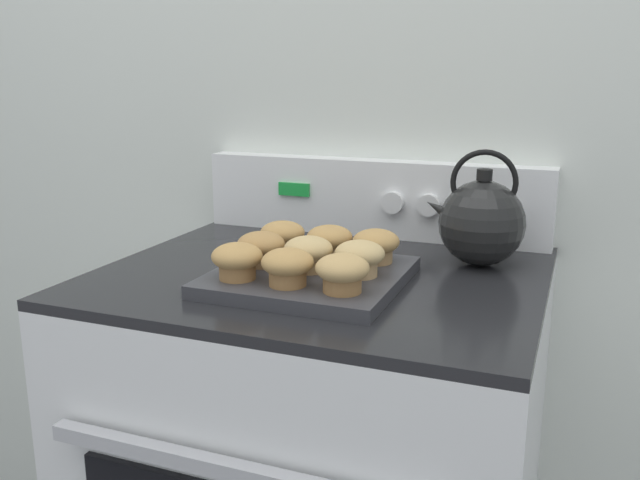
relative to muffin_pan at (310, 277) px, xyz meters
The scene contains 13 objects.
wall_back 0.50m from the muffin_pan, 91.00° to the left, with size 8.00×0.05×2.40m.
control_panel 0.37m from the muffin_pan, 90.65° to the left, with size 0.74×0.07×0.16m.
muffin_pan is the anchor object (origin of this frame).
muffin_r0_c0 0.13m from the muffin_pan, 136.55° to the right, with size 0.08×0.08×0.06m.
muffin_r0_c1 0.10m from the muffin_pan, 90.77° to the right, with size 0.08×0.08×0.06m.
muffin_r0_c2 0.13m from the muffin_pan, 44.50° to the right, with size 0.08×0.08×0.06m.
muffin_r1_c0 0.10m from the muffin_pan, behind, with size 0.08×0.08×0.06m.
muffin_r1_c1 0.04m from the muffin_pan, 127.93° to the right, with size 0.08×0.08×0.06m.
muffin_r1_c2 0.10m from the muffin_pan, ahead, with size 0.08×0.08×0.06m.
muffin_r2_c0 0.13m from the muffin_pan, 135.30° to the left, with size 0.08×0.08×0.06m.
muffin_r2_c1 0.10m from the muffin_pan, 88.72° to the left, with size 0.08×0.08×0.06m.
muffin_r2_c2 0.13m from the muffin_pan, 45.53° to the left, with size 0.08×0.08×0.06m.
tea_kettle 0.33m from the muffin_pan, 41.58° to the left, with size 0.19×0.15×0.21m.
Camera 1 is at (0.41, -0.73, 1.25)m, focal length 38.00 mm.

